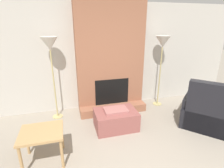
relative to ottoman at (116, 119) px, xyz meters
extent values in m
cube|color=#BCB7AD|center=(0.13, 1.18, 1.10)|extent=(7.11, 0.06, 2.60)
cube|color=#935B42|center=(0.13, 0.97, 1.10)|extent=(1.63, 0.36, 2.60)
cube|color=#935B42|center=(0.13, 0.65, -0.11)|extent=(1.63, 0.28, 0.19)
cube|color=black|center=(0.13, 0.78, 0.30)|extent=(0.84, 0.02, 0.64)
cube|color=#8C4C47|center=(0.00, 0.00, -0.01)|extent=(0.87, 0.60, 0.39)
cube|color=#A56660|center=(0.00, 0.00, 0.21)|extent=(0.48, 0.33, 0.05)
cube|color=black|center=(1.97, -0.36, 0.01)|extent=(1.39, 1.38, 0.44)
cube|color=black|center=(1.67, -0.64, 0.33)|extent=(0.67, 0.70, 1.06)
cube|color=black|center=(1.71, -0.07, 0.11)|extent=(0.78, 0.74, 0.63)
cube|color=tan|center=(-1.37, -0.61, 0.32)|extent=(0.64, 0.56, 0.04)
cylinder|color=tan|center=(-1.65, -0.84, 0.05)|extent=(0.04, 0.04, 0.51)
cylinder|color=tan|center=(-1.09, -0.84, 0.05)|extent=(0.04, 0.04, 0.51)
cylinder|color=tan|center=(-1.65, -0.37, 0.05)|extent=(0.04, 0.04, 0.51)
cylinder|color=tan|center=(-1.09, -0.37, 0.05)|extent=(0.04, 0.04, 0.51)
cylinder|color=tan|center=(-1.20, 0.80, -0.19)|extent=(0.23, 0.23, 0.02)
cylinder|color=tan|center=(-1.20, 0.80, 0.59)|extent=(0.03, 0.03, 1.56)
cone|color=silver|center=(-1.20, 0.80, 1.51)|extent=(0.36, 0.36, 0.27)
cylinder|color=tan|center=(1.43, 0.80, -0.19)|extent=(0.23, 0.23, 0.02)
cylinder|color=tan|center=(1.43, 0.80, 0.58)|extent=(0.03, 0.03, 1.53)
cone|color=silver|center=(1.43, 0.80, 1.48)|extent=(0.36, 0.36, 0.27)
camera|label=1|loc=(-0.92, -3.09, 1.90)|focal=28.00mm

